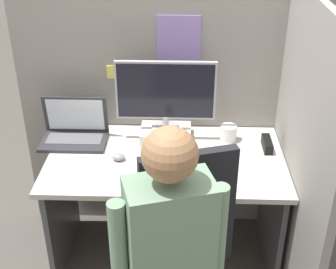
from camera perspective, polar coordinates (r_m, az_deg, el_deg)
cubicle_panel_back at (r=2.91m, az=0.02°, el=2.88°), size 1.82×0.05×1.64m
cubicle_panel_right at (r=2.57m, az=15.13°, el=-2.16°), size 0.04×1.39×1.64m
desk at (r=2.71m, az=-0.27°, el=-6.18°), size 1.32×0.74×0.73m
paper_box at (r=2.78m, az=-0.28°, el=0.13°), size 0.30×0.21×0.06m
monitor at (r=2.66m, az=-0.29°, el=5.05°), size 0.57×0.17×0.42m
laptop at (r=2.80m, az=-11.33°, el=0.18°), size 0.38×0.24×0.25m
mouse at (r=2.59m, az=-6.05°, el=-2.75°), size 0.07×0.06×0.04m
stapler at (r=2.73m, az=11.98°, el=-1.15°), size 0.05×0.16×0.06m
carrot_toy at (r=2.44m, az=-0.52°, el=-4.52°), size 0.05×0.13×0.05m
person at (r=1.91m, az=-0.30°, el=-14.92°), size 0.46×0.48×1.35m
coffee_mug at (r=2.78m, az=7.38°, el=0.18°), size 0.10×0.10×0.09m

